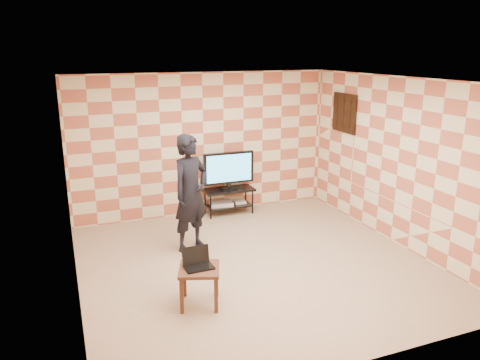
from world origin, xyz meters
name	(u,v)px	position (x,y,z in m)	size (l,w,h in m)	color
floor	(255,264)	(0.00, 0.00, 0.00)	(5.00, 5.00, 0.00)	#9E8669
wall_back	(204,145)	(0.00, 2.50, 1.35)	(5.00, 0.02, 2.70)	beige
wall_front	(360,243)	(0.00, -2.50, 1.35)	(5.00, 0.02, 2.70)	beige
wall_left	(69,197)	(-2.50, 0.00, 1.35)	(0.02, 5.00, 2.70)	beige
wall_right	(398,162)	(2.50, 0.00, 1.35)	(0.02, 5.00, 2.70)	beige
ceiling	(256,80)	(0.00, 0.00, 2.70)	(5.00, 5.00, 0.02)	white
wall_art	(344,113)	(2.47, 1.55, 1.95)	(0.04, 0.72, 0.72)	black
tv_stand	(229,196)	(0.41, 2.24, 0.37)	(0.97, 0.44, 0.50)	black
tv	(229,169)	(0.41, 2.23, 0.90)	(1.00, 0.19, 0.72)	black
dvd_player	(221,204)	(0.26, 2.27, 0.21)	(0.43, 0.31, 0.07)	#B2B2B4
game_console	(240,202)	(0.65, 2.26, 0.20)	(0.22, 0.16, 0.05)	silver
side_table	(199,274)	(-1.09, -0.79, 0.41)	(0.63, 0.63, 0.50)	#361E11
laptop	(198,262)	(-1.09, -0.75, 0.55)	(0.36, 0.29, 0.23)	black
person	(191,193)	(-0.71, 0.89, 0.93)	(0.68, 0.45, 1.86)	black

